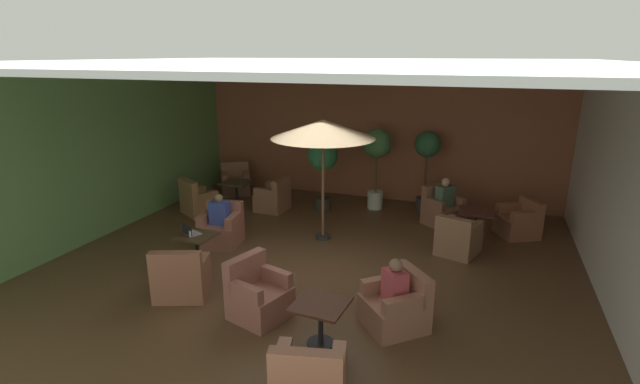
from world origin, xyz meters
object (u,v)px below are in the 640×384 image
object	(u,v)px
armchair_rear_right_east	(519,222)
armchair_front_right_south	(198,201)
patron_with_friend	(395,283)
armchair_mid_center_north	(309,381)
armchair_rear_right_north	(458,239)
cafe_table_rear_right	(477,217)
armchair_front_left_east	(221,229)
patron_blue_shirt	(219,211)
potted_tree_left_corner	(377,152)
potted_tree_mid_left	(323,162)
open_laptop	(190,232)
armchair_front_right_east	(236,182)
cafe_table_mid_center	(321,313)
iced_drink_cup	(191,234)
armchair_rear_right_south	(442,211)
armchair_front_right_north	(273,198)
patron_by_window	(445,194)
armchair_front_left_north	(181,278)
armchair_mid_center_east	(396,307)
potted_tree_mid_right	(427,155)
cafe_table_front_left	(197,244)
cafe_table_front_right	(237,187)
patio_umbrella_tall_red	(323,130)
armchair_mid_center_south	(258,296)

from	to	relation	value
armchair_rear_right_east	armchair_front_right_south	bearing A→B (deg)	-171.36
patron_with_friend	armchair_mid_center_north	bearing A→B (deg)	-106.69
armchair_mid_center_north	armchair_rear_right_north	bearing A→B (deg)	75.70
cafe_table_rear_right	armchair_front_left_east	bearing A→B (deg)	-156.86
armchair_rear_right_north	patron_blue_shirt	size ratio (longest dim) A/B	1.53
armchair_front_left_east	potted_tree_left_corner	world-z (taller)	potted_tree_left_corner
potted_tree_left_corner	patron_blue_shirt	world-z (taller)	potted_tree_left_corner
potted_tree_mid_left	open_laptop	world-z (taller)	potted_tree_mid_left
armchair_front_right_east	cafe_table_mid_center	world-z (taller)	armchair_front_right_east
patron_blue_shirt	iced_drink_cup	xyz separation A→B (m)	(0.10, -1.13, -0.05)
cafe_table_mid_center	armchair_rear_right_east	size ratio (longest dim) A/B	0.74
armchair_front_right_east	patron_blue_shirt	xyz separation A→B (m)	(1.57, -3.37, 0.41)
armchair_rear_right_south	armchair_front_right_north	bearing A→B (deg)	-174.21
armchair_rear_right_north	patron_by_window	distance (m)	1.68
armchair_front_left_north	armchair_mid_center_east	world-z (taller)	armchair_front_left_north
cafe_table_mid_center	potted_tree_left_corner	world-z (taller)	potted_tree_left_corner
armchair_rear_right_east	potted_tree_left_corner	size ratio (longest dim) A/B	0.49
patron_by_window	iced_drink_cup	xyz separation A→B (m)	(-4.07, -3.88, -0.06)
armchair_rear_right_east	potted_tree_mid_right	xyz separation A→B (m)	(-2.16, 1.05, 1.11)
armchair_front_right_east	potted_tree_mid_left	xyz separation A→B (m)	(2.79, -0.54, 0.93)
potted_tree_left_corner	patron_blue_shirt	size ratio (longest dim) A/B	3.23
armchair_rear_right_south	potted_tree_mid_left	world-z (taller)	potted_tree_mid_left
armchair_mid_center_north	potted_tree_mid_left	xyz separation A→B (m)	(-2.15, 6.50, 0.93)
armchair_mid_center_north	armchair_mid_center_east	size ratio (longest dim) A/B	0.83
cafe_table_front_left	armchair_front_right_east	size ratio (longest dim) A/B	0.62
armchair_front_left_north	armchair_rear_right_east	size ratio (longest dim) A/B	1.01
armchair_mid_center_north	patron_with_friend	xyz separation A→B (m)	(0.57, 1.88, 0.38)
armchair_front_left_north	open_laptop	distance (m)	1.20
armchair_front_left_east	armchair_rear_right_east	xyz separation A→B (m)	(5.77, 2.58, -0.02)
patron_blue_shirt	cafe_table_front_right	bearing A→B (deg)	112.49
armchair_mid_center_north	patio_umbrella_tall_red	size ratio (longest dim) A/B	0.37
cafe_table_front_left	open_laptop	world-z (taller)	open_laptop
armchair_front_left_east	armchair_front_right_north	xyz separation A→B (m)	(0.07, 2.33, -0.01)
cafe_table_rear_right	potted_tree_mid_left	size ratio (longest dim) A/B	0.44
patron_blue_shirt	potted_tree_mid_left	bearing A→B (deg)	66.72
armchair_front_left_east	patio_umbrella_tall_red	distance (m)	2.91
cafe_table_front_left	patron_by_window	bearing A→B (deg)	43.34
armchair_front_right_south	open_laptop	size ratio (longest dim) A/B	2.78
cafe_table_front_right	armchair_rear_right_south	xyz separation A→B (m)	(5.15, 0.34, -0.16)
cafe_table_mid_center	armchair_rear_right_east	bearing A→B (deg)	62.65
armchair_front_left_north	patron_with_friend	distance (m)	3.43
armchair_mid_center_south	patron_by_window	size ratio (longest dim) A/B	1.42
armchair_rear_right_south	patron_by_window	world-z (taller)	patron_by_window
open_laptop	cafe_table_front_left	bearing A→B (deg)	1.90
armchair_rear_right_east	open_laptop	size ratio (longest dim) A/B	2.68
potted_tree_mid_right	cafe_table_rear_right	bearing A→B (deg)	-49.91
armchair_rear_right_north	patron_with_friend	distance (m)	3.07
cafe_table_front_left	potted_tree_mid_left	size ratio (longest dim) A/B	0.37
cafe_table_front_left	armchair_rear_right_east	size ratio (longest dim) A/B	0.66
armchair_front_left_east	patron_blue_shirt	distance (m)	0.40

